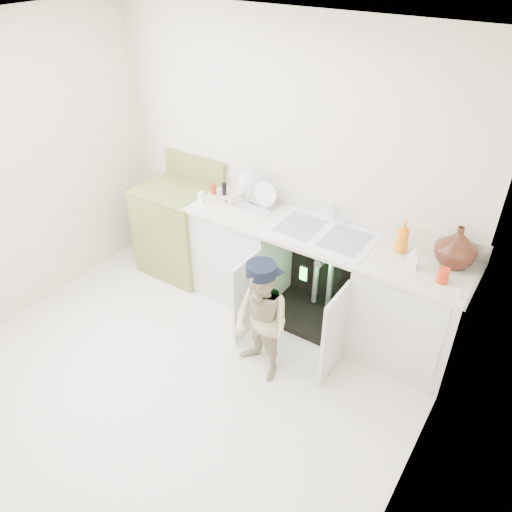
% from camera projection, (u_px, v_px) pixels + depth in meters
% --- Properties ---
extents(ground, '(3.50, 3.50, 0.00)m').
position_uv_depth(ground, '(182.00, 376.00, 3.96)').
color(ground, beige).
rests_on(ground, ground).
extents(room_shell, '(6.00, 5.50, 1.26)m').
position_uv_depth(room_shell, '(167.00, 243.00, 3.27)').
color(room_shell, silver).
rests_on(room_shell, ground).
extents(counter_run, '(2.44, 1.02, 1.22)m').
position_uv_depth(counter_run, '(322.00, 277.00, 4.27)').
color(counter_run, silver).
rests_on(counter_run, ground).
extents(avocado_stove, '(0.72, 0.65, 1.12)m').
position_uv_depth(avocado_stove, '(181.00, 228.00, 4.97)').
color(avocado_stove, olive).
rests_on(avocado_stove, ground).
extents(repair_worker, '(0.58, 0.73, 1.01)m').
position_uv_depth(repair_worker, '(261.00, 322.00, 3.73)').
color(repair_worker, beige).
rests_on(repair_worker, ground).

